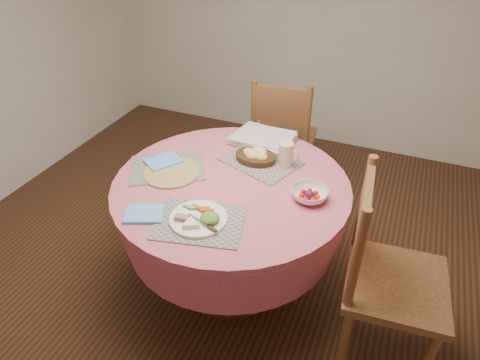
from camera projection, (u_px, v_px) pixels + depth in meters
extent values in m
plane|color=#331C0F|center=(233.00, 282.00, 2.64)|extent=(4.00, 4.00, 0.00)
cylinder|color=#C35B73|center=(231.00, 186.00, 2.23)|extent=(1.24, 1.24, 0.04)
cone|color=#C35B73|center=(232.00, 211.00, 2.33)|extent=(1.24, 1.24, 0.30)
cylinder|color=black|center=(232.00, 256.00, 2.52)|extent=(0.14, 0.14, 0.44)
cylinder|color=black|center=(232.00, 279.00, 2.63)|extent=(0.56, 0.56, 0.06)
cube|color=brown|center=(396.00, 284.00, 1.99)|extent=(0.49, 0.51, 0.04)
cylinder|color=brown|center=(424.00, 297.00, 2.24)|extent=(0.05, 0.05, 0.49)
cylinder|color=brown|center=(344.00, 341.00, 2.02)|extent=(0.05, 0.05, 0.49)
cylinder|color=brown|center=(352.00, 281.00, 2.33)|extent=(0.05, 0.05, 0.49)
cylinder|color=brown|center=(356.00, 262.00, 1.73)|extent=(0.05, 0.05, 0.54)
cylinder|color=brown|center=(364.00, 205.00, 2.04)|extent=(0.05, 0.05, 0.54)
cube|color=brown|center=(364.00, 212.00, 1.83)|extent=(0.06, 0.39, 0.26)
cube|color=brown|center=(283.00, 139.00, 3.20)|extent=(0.50, 0.48, 0.04)
cylinder|color=brown|center=(308.00, 157.00, 3.43)|extent=(0.05, 0.05, 0.46)
cylinder|color=brown|center=(263.00, 150.00, 3.51)|extent=(0.05, 0.05, 0.46)
cylinder|color=brown|center=(302.00, 180.00, 3.15)|extent=(0.05, 0.05, 0.46)
cylinder|color=brown|center=(253.00, 173.00, 3.23)|extent=(0.05, 0.05, 0.46)
cylinder|color=brown|center=(307.00, 122.00, 2.86)|extent=(0.05, 0.05, 0.51)
cylinder|color=brown|center=(254.00, 116.00, 2.94)|extent=(0.05, 0.05, 0.51)
cube|color=brown|center=(281.00, 105.00, 2.84)|extent=(0.37, 0.08, 0.25)
cube|color=#14755E|center=(200.00, 223.00, 1.95)|extent=(0.46, 0.38, 0.01)
cube|color=#14755E|center=(168.00, 168.00, 2.33)|extent=(0.50, 0.46, 0.01)
cube|color=#14755E|center=(260.00, 161.00, 2.39)|extent=(0.48, 0.42, 0.01)
cylinder|color=olive|center=(171.00, 173.00, 2.29)|extent=(0.30, 0.30, 0.01)
cube|color=#5A95E7|center=(145.00, 214.00, 2.00)|extent=(0.22, 0.20, 0.01)
cube|color=#5A95E7|center=(163.00, 161.00, 2.37)|extent=(0.21, 0.23, 0.01)
cylinder|color=white|center=(198.00, 219.00, 1.96)|extent=(0.27, 0.27, 0.01)
ellipsoid|color=#34541D|center=(209.00, 219.00, 1.92)|extent=(0.10, 0.10, 0.04)
cylinder|color=beige|center=(189.00, 223.00, 1.90)|extent=(0.12, 0.12, 0.02)
cube|color=#87654E|center=(182.00, 217.00, 1.94)|extent=(0.07, 0.04, 0.02)
cube|color=silver|center=(199.00, 222.00, 1.92)|extent=(0.15, 0.06, 0.00)
cylinder|color=black|center=(256.00, 157.00, 2.38)|extent=(0.23, 0.23, 0.03)
ellipsoid|color=#F1D77B|center=(249.00, 150.00, 2.37)|extent=(0.07, 0.06, 0.05)
ellipsoid|color=#F1D77B|center=(261.00, 150.00, 2.38)|extent=(0.07, 0.06, 0.05)
ellipsoid|color=#F1D77B|center=(261.00, 155.00, 2.33)|extent=(0.07, 0.06, 0.05)
ellipsoid|color=#F1D77B|center=(252.00, 154.00, 2.34)|extent=(0.07, 0.06, 0.05)
ellipsoid|color=#F1D77B|center=(258.00, 148.00, 2.39)|extent=(0.07, 0.06, 0.05)
cylinder|color=beige|center=(286.00, 154.00, 2.31)|extent=(0.08, 0.08, 0.13)
torus|color=beige|center=(293.00, 156.00, 2.30)|extent=(0.07, 0.01, 0.07)
imported|color=white|center=(309.00, 194.00, 2.09)|extent=(0.24, 0.24, 0.06)
sphere|color=red|center=(317.00, 197.00, 2.08)|extent=(0.03, 0.03, 0.03)
sphere|color=red|center=(316.00, 193.00, 2.11)|extent=(0.03, 0.03, 0.03)
sphere|color=red|center=(310.00, 190.00, 2.12)|extent=(0.03, 0.03, 0.03)
sphere|color=red|center=(303.00, 192.00, 2.11)|extent=(0.03, 0.03, 0.03)
sphere|color=red|center=(301.00, 195.00, 2.09)|extent=(0.03, 0.03, 0.03)
sphere|color=red|center=(305.00, 199.00, 2.06)|extent=(0.03, 0.03, 0.03)
sphere|color=red|center=(313.00, 200.00, 2.06)|extent=(0.03, 0.03, 0.03)
sphere|color=#451332|center=(309.00, 195.00, 2.09)|extent=(0.05, 0.05, 0.05)
cube|color=silver|center=(262.00, 139.00, 2.56)|extent=(0.38, 0.32, 0.03)
cube|color=silver|center=(266.00, 136.00, 2.54)|extent=(0.32, 0.25, 0.01)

